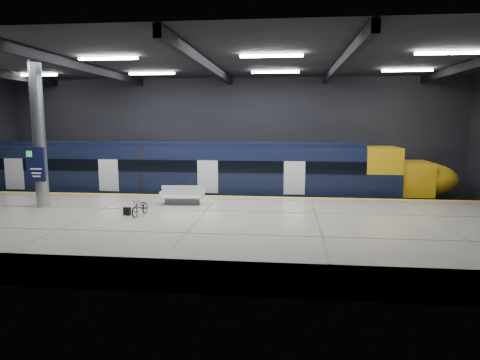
# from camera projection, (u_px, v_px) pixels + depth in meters

# --- Properties ---
(ground) EXTENTS (30.00, 30.00, 0.00)m
(ground) POSITION_uv_depth(u_px,v_px,m) (210.00, 228.00, 20.97)
(ground) COLOR black
(ground) RESTS_ON ground
(room_shell) EXTENTS (30.10, 16.10, 8.05)m
(room_shell) POSITION_uv_depth(u_px,v_px,m) (209.00, 110.00, 20.18)
(room_shell) COLOR black
(room_shell) RESTS_ON ground
(platform) EXTENTS (30.00, 11.00, 1.10)m
(platform) POSITION_uv_depth(u_px,v_px,m) (200.00, 230.00, 18.43)
(platform) COLOR #BDB2A0
(platform) RESTS_ON ground
(safety_strip) EXTENTS (30.00, 0.40, 0.01)m
(safety_strip) POSITION_uv_depth(u_px,v_px,m) (219.00, 196.00, 23.52)
(safety_strip) COLOR gold
(safety_strip) RESTS_ON platform
(rails) EXTENTS (30.00, 1.52, 0.16)m
(rails) POSITION_uv_depth(u_px,v_px,m) (226.00, 205.00, 26.37)
(rails) COLOR gray
(rails) RESTS_ON ground
(train) EXTENTS (29.40, 2.84, 3.79)m
(train) POSITION_uv_depth(u_px,v_px,m) (193.00, 173.00, 26.32)
(train) COLOR black
(train) RESTS_ON ground
(bench) EXTENTS (2.18, 1.00, 0.94)m
(bench) POSITION_uv_depth(u_px,v_px,m) (182.00, 198.00, 21.25)
(bench) COLOR #595B60
(bench) RESTS_ON platform
(bicycle) EXTENTS (0.69, 1.50, 0.76)m
(bicycle) POSITION_uv_depth(u_px,v_px,m) (140.00, 207.00, 18.75)
(bicycle) COLOR #99999E
(bicycle) RESTS_ON platform
(pannier_bag) EXTENTS (0.33, 0.24, 0.35)m
(pannier_bag) POSITION_uv_depth(u_px,v_px,m) (127.00, 211.00, 18.85)
(pannier_bag) COLOR black
(pannier_bag) RESTS_ON platform
(info_column) EXTENTS (0.90, 0.78, 6.90)m
(info_column) POSITION_uv_depth(u_px,v_px,m) (39.00, 137.00, 20.20)
(info_column) COLOR #9EA0A5
(info_column) RESTS_ON platform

